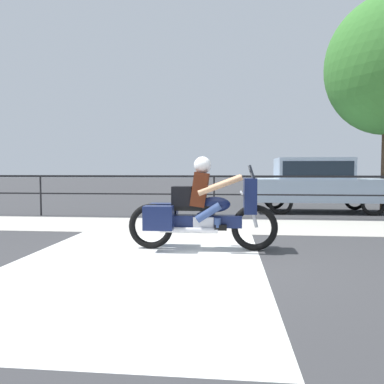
{
  "coord_description": "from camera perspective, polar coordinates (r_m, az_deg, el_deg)",
  "views": [
    {
      "loc": [
        0.42,
        -5.52,
        1.34
      ],
      "look_at": [
        -0.23,
        0.97,
        0.96
      ],
      "focal_mm": 35.0,
      "sensor_mm": 36.0,
      "label": 1
    }
  ],
  "objects": [
    {
      "name": "fence_railing",
      "position": [
        10.5,
        3.38,
        1.17
      ],
      "size": [
        36.0,
        0.05,
        1.19
      ],
      "color": "black",
      "rests_on": "ground"
    },
    {
      "name": "crosswalk_band",
      "position": [
        5.64,
        -8.22,
        -10.37
      ],
      "size": [
        3.6,
        6.0,
        0.01
      ],
      "primitive_type": "cube",
      "color": "silver",
      "rests_on": "ground"
    },
    {
      "name": "sidewalk_band",
      "position": [
        9.02,
        2.96,
        -5.15
      ],
      "size": [
        44.0,
        2.4,
        0.01
      ],
      "primitive_type": "cube",
      "color": "#B7B2A8",
      "rests_on": "ground"
    },
    {
      "name": "parked_car",
      "position": [
        12.51,
        18.53,
        1.53
      ],
      "size": [
        4.31,
        1.76,
        1.72
      ],
      "rotation": [
        0.0,
        0.0,
        0.01
      ],
      "color": "#9EB2C6",
      "rests_on": "ground"
    },
    {
      "name": "motorcycle",
      "position": [
        6.27,
        1.22,
        -2.63
      ],
      "size": [
        2.51,
        0.76,
        1.57
      ],
      "rotation": [
        0.0,
        0.0,
        -0.04
      ],
      "color": "black",
      "rests_on": "ground"
    },
    {
      "name": "ground_plane",
      "position": [
        5.69,
        1.33,
        -10.24
      ],
      "size": [
        120.0,
        120.0,
        0.0
      ],
      "primitive_type": "plane",
      "color": "#38383A"
    }
  ]
}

